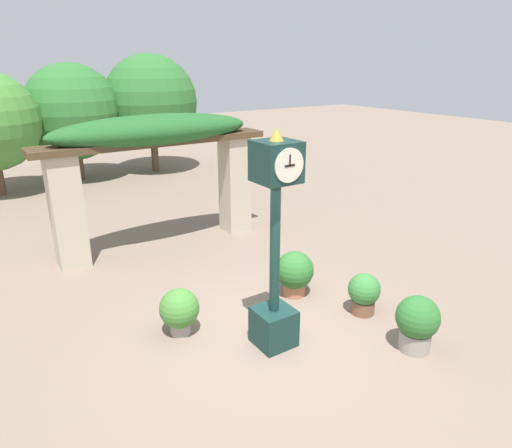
{
  "coord_description": "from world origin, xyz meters",
  "views": [
    {
      "loc": [
        -3.7,
        -5.15,
        4.18
      ],
      "look_at": [
        -0.11,
        0.3,
        1.84
      ],
      "focal_mm": 32.0,
      "sensor_mm": 36.0,
      "label": 1
    }
  ],
  "objects_px": {
    "potted_plant_near_right": "(179,310)",
    "potted_plant_far_right": "(364,293)",
    "potted_plant_far_left": "(417,322)",
    "potted_plant_near_left": "(295,272)",
    "pedestal_clock": "(275,249)"
  },
  "relations": [
    {
      "from": "potted_plant_near_right",
      "to": "potted_plant_far_right",
      "type": "distance_m",
      "value": 3.16
    },
    {
      "from": "potted_plant_near_right",
      "to": "potted_plant_far_left",
      "type": "distance_m",
      "value": 3.68
    },
    {
      "from": "potted_plant_near_right",
      "to": "potted_plant_far_left",
      "type": "relative_size",
      "value": 0.88
    },
    {
      "from": "potted_plant_near_left",
      "to": "potted_plant_far_left",
      "type": "relative_size",
      "value": 0.98
    },
    {
      "from": "pedestal_clock",
      "to": "potted_plant_far_left",
      "type": "relative_size",
      "value": 3.77
    },
    {
      "from": "potted_plant_far_left",
      "to": "pedestal_clock",
      "type": "bearing_deg",
      "value": 142.53
    },
    {
      "from": "potted_plant_near_left",
      "to": "pedestal_clock",
      "type": "bearing_deg",
      "value": -139.05
    },
    {
      "from": "pedestal_clock",
      "to": "potted_plant_far_left",
      "type": "bearing_deg",
      "value": -37.47
    },
    {
      "from": "potted_plant_near_right",
      "to": "potted_plant_far_right",
      "type": "height_order",
      "value": "potted_plant_near_right"
    },
    {
      "from": "potted_plant_far_left",
      "to": "potted_plant_far_right",
      "type": "bearing_deg",
      "value": 83.93
    },
    {
      "from": "pedestal_clock",
      "to": "potted_plant_near_left",
      "type": "height_order",
      "value": "pedestal_clock"
    },
    {
      "from": "pedestal_clock",
      "to": "potted_plant_near_left",
      "type": "distance_m",
      "value": 1.99
    },
    {
      "from": "potted_plant_near_left",
      "to": "potted_plant_near_right",
      "type": "relative_size",
      "value": 1.11
    },
    {
      "from": "potted_plant_near_left",
      "to": "potted_plant_far_left",
      "type": "xyz_separation_m",
      "value": [
        0.47,
        -2.39,
        0.01
      ]
    },
    {
      "from": "pedestal_clock",
      "to": "potted_plant_far_right",
      "type": "relative_size",
      "value": 4.52
    }
  ]
}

